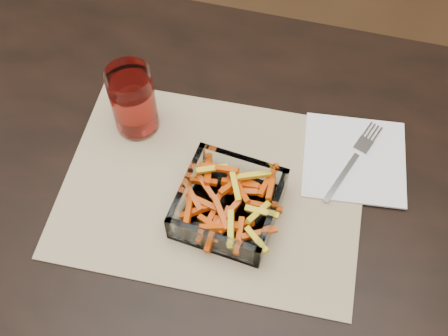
% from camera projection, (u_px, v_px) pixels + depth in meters
% --- Properties ---
extents(dining_table, '(1.60, 0.90, 0.75)m').
position_uv_depth(dining_table, '(223.00, 253.00, 0.89)').
color(dining_table, black).
rests_on(dining_table, ground).
extents(placemat, '(0.46, 0.35, 0.00)m').
position_uv_depth(placemat, '(212.00, 188.00, 0.85)').
color(placemat, tan).
rests_on(placemat, dining_table).
extents(glass_bowl, '(0.15, 0.15, 0.05)m').
position_uv_depth(glass_bowl, '(229.00, 205.00, 0.81)').
color(glass_bowl, white).
rests_on(glass_bowl, placemat).
extents(tumbler, '(0.07, 0.07, 0.12)m').
position_uv_depth(tumbler, '(133.00, 103.00, 0.86)').
color(tumbler, white).
rests_on(tumbler, placemat).
extents(napkin, '(0.17, 0.17, 0.00)m').
position_uv_depth(napkin, '(354.00, 159.00, 0.88)').
color(napkin, white).
rests_on(napkin, placemat).
extents(fork, '(0.07, 0.16, 0.00)m').
position_uv_depth(fork, '(354.00, 159.00, 0.87)').
color(fork, silver).
rests_on(fork, napkin).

